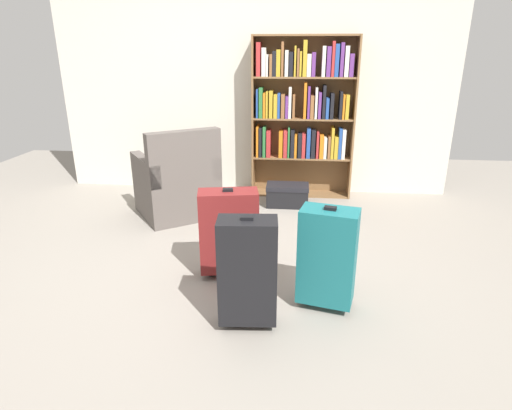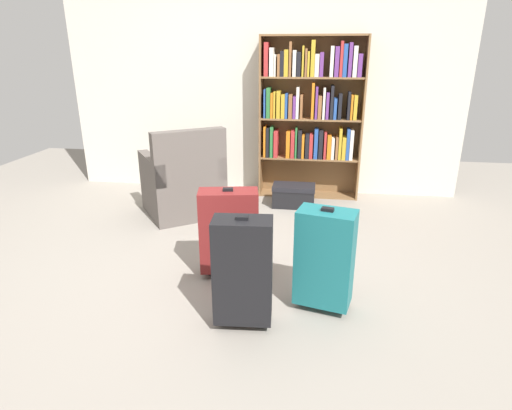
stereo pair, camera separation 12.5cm
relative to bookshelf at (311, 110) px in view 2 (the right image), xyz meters
name	(u,v)px [view 2 (the right image)]	position (x,y,z in m)	size (l,w,h in m)	color
ground_plane	(223,277)	(-0.56, -2.02, -0.97)	(7.82, 7.82, 0.00)	gray
back_wall	(262,77)	(-0.56, 0.19, 0.33)	(4.47, 0.10, 2.60)	beige
bookshelf	(311,110)	(0.00, 0.00, 0.00)	(1.11, 0.26, 1.74)	brown
armchair	(184,184)	(-1.23, -0.78, -0.65)	(0.97, 0.97, 0.90)	#59514C
mug	(236,219)	(-0.65, -0.98, -0.92)	(0.12, 0.08, 0.10)	red
storage_box	(294,195)	(-0.13, -0.40, -0.85)	(0.45, 0.27, 0.24)	black
suitcase_dark_red	(229,231)	(-0.52, -1.95, -0.62)	(0.45, 0.27, 0.68)	maroon
suitcase_teal	(325,258)	(0.16, -2.30, -0.61)	(0.39, 0.28, 0.70)	#19666B
suitcase_black	(243,271)	(-0.31, -2.55, -0.60)	(0.36, 0.21, 0.71)	black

